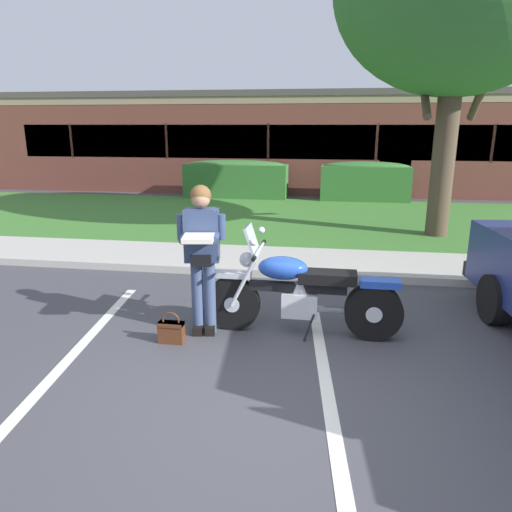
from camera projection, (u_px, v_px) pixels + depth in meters
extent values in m
plane|color=#424247|center=(287.00, 393.00, 4.29)|extent=(140.00, 140.00, 0.00)
cube|color=#B7B2A8|center=(307.00, 274.00, 7.47)|extent=(60.00, 0.20, 0.12)
cube|color=#B7B2A8|center=(310.00, 261.00, 8.28)|extent=(60.00, 1.50, 0.08)
cube|color=#3D752D|center=(317.00, 219.00, 11.96)|extent=(60.00, 6.21, 0.06)
cube|color=silver|center=(65.00, 363.00, 4.82)|extent=(0.56, 4.39, 0.01)
cube|color=silver|center=(326.00, 384.00, 4.43)|extent=(0.56, 4.39, 0.01)
cylinder|color=black|center=(233.00, 303.00, 5.54)|extent=(0.64, 0.10, 0.64)
cylinder|color=silver|center=(233.00, 303.00, 5.54)|extent=(0.18, 0.12, 0.18)
cylinder|color=black|center=(373.00, 312.00, 5.29)|extent=(0.64, 0.18, 0.64)
cylinder|color=silver|center=(373.00, 312.00, 5.29)|extent=(0.18, 0.20, 0.18)
cube|color=silver|center=(232.00, 275.00, 5.45)|extent=(0.44, 0.14, 0.06)
cube|color=blue|center=(380.00, 283.00, 5.20)|extent=(0.44, 0.20, 0.08)
cylinder|color=silver|center=(243.00, 283.00, 5.37)|extent=(0.31, 0.05, 0.58)
cylinder|color=silver|center=(245.00, 279.00, 5.53)|extent=(0.31, 0.05, 0.58)
sphere|color=silver|center=(247.00, 260.00, 5.37)|extent=(0.17, 0.17, 0.17)
cylinder|color=silver|center=(259.00, 250.00, 5.32)|extent=(0.04, 0.72, 0.03)
cylinder|color=black|center=(254.00, 259.00, 4.98)|extent=(0.04, 0.10, 0.04)
cylinder|color=black|center=(264.00, 242.00, 5.66)|extent=(0.04, 0.10, 0.04)
sphere|color=silver|center=(253.00, 242.00, 5.00)|extent=(0.08, 0.08, 0.08)
sphere|color=silver|center=(262.00, 230.00, 5.57)|extent=(0.08, 0.08, 0.08)
cube|color=#B2BCC6|center=(252.00, 241.00, 5.31)|extent=(0.14, 0.36, 0.35)
cube|color=black|center=(298.00, 287.00, 5.36)|extent=(1.10, 0.11, 0.10)
ellipsoid|color=blue|center=(283.00, 268.00, 5.33)|extent=(0.56, 0.32, 0.26)
cube|color=black|center=(328.00, 277.00, 5.27)|extent=(0.64, 0.28, 0.12)
cube|color=silver|center=(300.00, 304.00, 5.41)|extent=(0.40, 0.24, 0.28)
cylinder|color=silver|center=(297.00, 291.00, 5.37)|extent=(0.18, 0.12, 0.21)
cylinder|color=silver|center=(303.00, 291.00, 5.36)|extent=(0.18, 0.12, 0.21)
cylinder|color=silver|center=(332.00, 310.00, 5.51)|extent=(0.60, 0.08, 0.08)
cylinder|color=silver|center=(350.00, 311.00, 5.48)|extent=(0.60, 0.08, 0.08)
cylinder|color=black|center=(309.00, 328.00, 5.30)|extent=(0.12, 0.12, 0.30)
cube|color=black|center=(210.00, 328.00, 5.52)|extent=(0.15, 0.25, 0.10)
cube|color=black|center=(198.00, 328.00, 5.52)|extent=(0.15, 0.25, 0.10)
cylinder|color=#3D4C70|center=(210.00, 297.00, 5.44)|extent=(0.14, 0.14, 0.86)
cylinder|color=#3D4C70|center=(198.00, 297.00, 5.44)|extent=(0.14, 0.14, 0.86)
cube|color=navy|center=(202.00, 235.00, 5.25)|extent=(0.41, 0.28, 0.58)
cube|color=navy|center=(201.00, 211.00, 5.17)|extent=(0.33, 0.24, 0.06)
sphere|color=#A87A5B|center=(201.00, 198.00, 5.14)|extent=(0.21, 0.21, 0.21)
sphere|color=brown|center=(201.00, 195.00, 5.14)|extent=(0.23, 0.23, 0.23)
cube|color=black|center=(201.00, 260.00, 5.19)|extent=(0.23, 0.13, 0.12)
cylinder|color=navy|center=(215.00, 237.00, 5.09)|extent=(0.14, 0.35, 0.09)
cylinder|color=navy|center=(185.00, 237.00, 5.09)|extent=(0.14, 0.35, 0.09)
cylinder|color=navy|center=(221.00, 227.00, 5.20)|extent=(0.10, 0.10, 0.28)
cylinder|color=navy|center=(181.00, 227.00, 5.20)|extent=(0.10, 0.10, 0.28)
cube|color=beige|center=(199.00, 238.00, 4.95)|extent=(0.37, 0.37, 0.05)
cube|color=#562D19|center=(171.00, 332.00, 5.25)|extent=(0.28, 0.12, 0.24)
cube|color=#562D19|center=(171.00, 324.00, 5.22)|extent=(0.28, 0.13, 0.04)
torus|color=#562D19|center=(171.00, 320.00, 5.21)|extent=(0.20, 0.02, 0.20)
cylinder|color=black|center=(496.00, 299.00, 5.73)|extent=(0.30, 0.62, 0.60)
cylinder|color=#4C3D2D|center=(443.00, 164.00, 9.76)|extent=(0.46, 0.46, 3.08)
cylinder|color=#4C3D2D|center=(482.00, 91.00, 9.30)|extent=(0.16, 1.26, 1.11)
cylinder|color=#4C3D2D|center=(425.00, 96.00, 9.48)|extent=(0.16, 1.06, 0.94)
cube|color=#336B2D|center=(236.00, 182.00, 15.28)|extent=(3.28, 0.90, 1.10)
ellipsoid|color=#336B2D|center=(236.00, 164.00, 15.14)|extent=(3.12, 0.84, 0.28)
cube|color=#336B2D|center=(365.00, 184.00, 14.68)|extent=(2.68, 0.90, 1.10)
ellipsoid|color=#336B2D|center=(366.00, 166.00, 14.53)|extent=(2.55, 0.84, 0.28)
cube|color=brown|center=(283.00, 142.00, 20.27)|extent=(20.56, 9.52, 3.21)
cube|color=#998466|center=(269.00, 100.00, 15.38)|extent=(20.56, 0.10, 0.24)
cube|color=#4C4742|center=(283.00, 100.00, 19.81)|extent=(20.77, 9.61, 0.20)
cube|color=#1E282D|center=(268.00, 142.00, 15.72)|extent=(17.48, 0.06, 1.10)
cube|color=brown|center=(71.00, 141.00, 16.76)|extent=(0.08, 0.04, 1.20)
cube|color=brown|center=(167.00, 141.00, 16.24)|extent=(0.08, 0.04, 1.20)
cube|color=brown|center=(268.00, 142.00, 15.71)|extent=(0.08, 0.04, 1.20)
cube|color=brown|center=(377.00, 143.00, 15.19)|extent=(0.08, 0.04, 1.20)
cube|color=brown|center=(493.00, 143.00, 14.67)|extent=(0.08, 0.04, 1.20)
cube|color=#473323|center=(395.00, 165.00, 15.31)|extent=(1.00, 0.08, 2.10)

